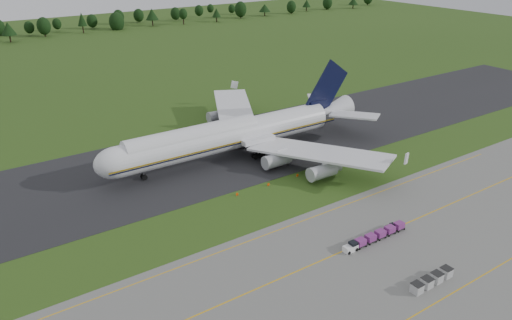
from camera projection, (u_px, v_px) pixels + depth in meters
ground at (267, 203)px, 104.26m from camera, size 600.00×600.00×0.00m
apron at (392, 289)px, 78.56m from camera, size 300.00×52.00×0.06m
taxiway at (203, 158)px, 125.39m from camera, size 300.00×40.00×0.08m
apron_markings at (360, 267)px, 83.85m from camera, size 300.00×30.20×0.01m
tree_line at (19, 29)px, 266.61m from camera, size 530.26×20.51×11.96m
aircraft at (233, 134)px, 124.06m from camera, size 73.49×72.20×20.79m
baggage_train at (374, 237)px, 90.76m from camera, size 14.88×1.58×1.52m
utility_cart at (391, 228)px, 94.13m from camera, size 2.00×1.41×1.01m
uld_row at (432, 280)px, 79.26m from camera, size 8.87×1.67×1.65m
edge_markers at (283, 180)px, 113.37m from camera, size 25.29×0.30×0.60m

